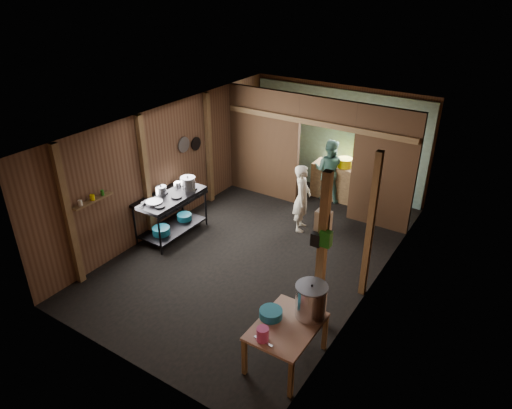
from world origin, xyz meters
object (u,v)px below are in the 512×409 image
Objects in this scene: cook at (302,198)px; yellow_tub at (345,163)px; stock_pot at (311,301)px; pink_bucket at (263,334)px; gas_range at (172,215)px; stove_pot_large at (188,184)px; prep_table at (286,343)px.

yellow_tub is at bearing -24.07° from cook.
stock_pot is 0.84m from pink_bucket.
yellow_tub is at bearing 102.61° from pink_bucket.
gas_range is at bearing -123.94° from yellow_tub.
pink_bucket is at bearing -37.00° from stove_pot_large.
pink_bucket is at bearing -77.39° from yellow_tub.
gas_range is at bearing -113.85° from stove_pot_large.
cook reaches higher than gas_range.
yellow_tub is at bearing 107.85° from stock_pot.
gas_range is 4.23× the size of yellow_tub.
pink_bucket is (-0.13, -0.41, 0.42)m from prep_table.
stock_pot reaches higher than gas_range.
prep_table is at bearing -173.89° from cook.
prep_table is 0.75× the size of cook.
stock_pot is (3.88, -1.41, 0.44)m from gas_range.
pink_bucket is 0.54× the size of yellow_tub.
cook is (-1.57, 3.43, 0.41)m from prep_table.
yellow_tub reaches higher than prep_table.
stock_pot is 3.54m from cook.
pink_bucket is at bearing -177.95° from cook.
stove_pot_large is 4.28m from pink_bucket.
gas_range is 2.72m from cook.
stove_pot_large reaches higher than gas_range.
prep_table is 5.44m from yellow_tub.
gas_range is at bearing 148.61° from pink_bucket.
cook reaches higher than stock_pot.
stock_pot reaches higher than prep_table.
prep_table is 2.08× the size of stock_pot.
pink_bucket is at bearing -111.59° from stock_pot.
cook is at bearing 114.55° from prep_table.
stock_pot is at bearing -25.82° from stove_pot_large.
stock_pot is at bearing 68.41° from pink_bucket.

